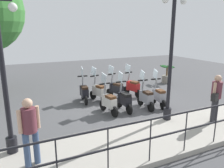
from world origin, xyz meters
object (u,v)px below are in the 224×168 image
object	(u,v)px
scooter_near_2	(124,99)
scooter_far_0	(132,86)
scooter_near_3	(109,102)
scooter_far_1	(116,89)
pedestrian_distant	(30,127)
scooter_far_2	(99,91)
scooter_near_0	(158,96)
lamp_post_near	(170,63)
lamp_post_far	(5,84)
potted_palm	(167,76)
scooter_near_1	(146,97)
pedestrian_with_bag	(216,95)
scooter_far_3	(84,92)

from	to	relation	value
scooter_near_2	scooter_far_0	xyz separation A→B (m)	(1.56, -1.29, 0.00)
scooter_near_3	scooter_far_1	xyz separation A→B (m)	(1.56, -1.08, 0.00)
pedestrian_distant	scooter_far_2	distance (m)	5.15
scooter_near_0	lamp_post_near	bearing A→B (deg)	160.27
lamp_post_far	potted_palm	world-z (taller)	lamp_post_far
scooter_near_0	scooter_near_1	distance (m)	0.61
scooter_near_2	scooter_near_3	size ratio (longest dim) A/B	1.00
lamp_post_near	scooter_near_1	distance (m)	2.22
scooter_near_0	scooter_far_1	bearing A→B (deg)	39.86
potted_palm	scooter_near_2	xyz separation A→B (m)	(-3.03, 4.55, 0.04)
pedestrian_distant	scooter_near_1	distance (m)	5.19
scooter_near_2	scooter_far_2	distance (m)	1.60
pedestrian_with_bag	pedestrian_distant	bearing A→B (deg)	69.39
scooter_near_3	pedestrian_with_bag	bearing A→B (deg)	-140.34
potted_palm	scooter_near_2	world-z (taller)	scooter_near_2
scooter_near_1	scooter_near_3	distance (m)	1.60
lamp_post_near	scooter_near_0	world-z (taller)	lamp_post_near
lamp_post_far	scooter_near_0	size ratio (longest dim) A/B	2.60
scooter_near_2	scooter_far_3	distance (m)	2.02
pedestrian_distant	potted_palm	world-z (taller)	pedestrian_distant
lamp_post_near	pedestrian_distant	distance (m)	4.65
scooter_far_1	scooter_far_2	size ratio (longest dim) A/B	1.00
scooter_near_1	scooter_far_1	distance (m)	1.78
scooter_near_2	scooter_far_2	bearing A→B (deg)	16.80
scooter_far_0	scooter_far_3	bearing A→B (deg)	71.74
lamp_post_far	scooter_near_2	distance (m)	4.65
scooter_near_2	scooter_far_1	world-z (taller)	same
lamp_post_near	lamp_post_far	world-z (taller)	lamp_post_near
scooter_far_2	scooter_near_3	bearing A→B (deg)	155.55
scooter_near_1	pedestrian_with_bag	bearing A→B (deg)	-151.57
lamp_post_far	pedestrian_with_bag	xyz separation A→B (m)	(-0.82, -6.16, -0.83)
pedestrian_with_bag	scooter_far_0	size ratio (longest dim) A/B	1.03
scooter_near_2	lamp_post_near	bearing A→B (deg)	-155.49
potted_palm	scooter_near_3	distance (m)	6.05
scooter_near_0	scooter_far_1	distance (m)	2.07
scooter_near_3	scooter_far_3	distance (m)	1.76
lamp_post_far	scooter_near_3	size ratio (longest dim) A/B	2.60
scooter_far_1	scooter_far_2	bearing A→B (deg)	73.93
lamp_post_far	scooter_near_2	bearing A→B (deg)	-67.81
pedestrian_with_bag	scooter_far_2	xyz separation A→B (m)	(4.02, 2.53, -0.60)
pedestrian_with_bag	scooter_near_1	distance (m)	2.68
potted_palm	scooter_far_3	world-z (taller)	scooter_far_3
scooter_near_0	scooter_far_2	world-z (taller)	same
lamp_post_far	scooter_far_2	world-z (taller)	lamp_post_far
lamp_post_far	scooter_near_2	xyz separation A→B (m)	(1.67, -4.10, -1.43)
pedestrian_with_bag	scooter_far_0	bearing A→B (deg)	-9.58
scooter_near_2	scooter_far_1	distance (m)	1.60
scooter_far_2	scooter_near_0	bearing A→B (deg)	-147.43
pedestrian_distant	scooter_near_0	world-z (taller)	pedestrian_distant
pedestrian_with_bag	potted_palm	world-z (taller)	pedestrian_with_bag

